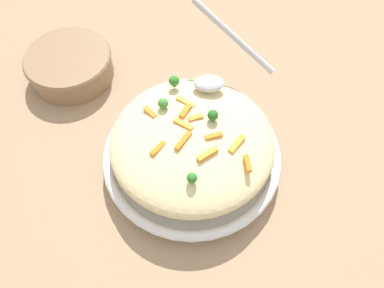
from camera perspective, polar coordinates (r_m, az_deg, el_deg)
name	(u,v)px	position (r m, az deg, el deg)	size (l,w,h in m)	color
ground_plane	(192,163)	(0.73, 0.00, -2.95)	(2.40, 2.40, 0.00)	#9E7F60
serving_bowl	(192,157)	(0.70, 0.00, -2.00)	(0.33, 0.33, 0.04)	silver
pasta_mound	(192,142)	(0.66, 0.00, 0.30)	(0.29, 0.29, 0.08)	beige
carrot_piece_0	(183,141)	(0.61, -1.38, 0.53)	(0.04, 0.01, 0.01)	orange
carrot_piece_1	(150,112)	(0.66, -6.42, 4.87)	(0.03, 0.01, 0.01)	orange
carrot_piece_2	(183,125)	(0.63, -1.35, 2.99)	(0.04, 0.01, 0.01)	orange
carrot_piece_3	(207,154)	(0.60, 2.37, -1.57)	(0.04, 0.01, 0.01)	orange
carrot_piece_4	(185,111)	(0.65, -1.04, 5.04)	(0.03, 0.01, 0.01)	orange
carrot_piece_5	(196,118)	(0.64, 0.56, 4.05)	(0.03, 0.01, 0.01)	orange
carrot_piece_6	(213,82)	(0.70, 3.29, 9.51)	(0.03, 0.01, 0.01)	orange
carrot_piece_7	(214,136)	(0.62, 3.34, 1.20)	(0.03, 0.01, 0.01)	orange
carrot_piece_8	(158,148)	(0.61, -5.24, -0.66)	(0.03, 0.01, 0.01)	orange
carrot_piece_9	(237,144)	(0.62, 6.87, -0.02)	(0.04, 0.01, 0.01)	orange
carrot_piece_10	(186,102)	(0.66, -0.96, 6.48)	(0.04, 0.01, 0.01)	orange
carrot_piece_11	(247,164)	(0.60, 8.50, -3.00)	(0.03, 0.01, 0.01)	orange
broccoli_floret_0	(163,103)	(0.65, -4.44, 6.22)	(0.02, 0.02, 0.02)	#377928
broccoli_floret_1	(194,178)	(0.58, 0.27, -5.22)	(0.02, 0.02, 0.02)	#296820
broccoli_floret_2	(213,115)	(0.63, 3.22, 4.40)	(0.02, 0.02, 0.02)	#205B1C
broccoli_floret_3	(174,81)	(0.69, -2.74, 9.61)	(0.02, 0.02, 0.02)	#296820
serving_spoon	(219,64)	(0.69, 4.20, 12.09)	(0.16, 0.15, 0.10)	#B7B7BC
companion_bowl	(70,64)	(0.88, -18.19, 11.61)	(0.19, 0.19, 0.06)	#8C6B4C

